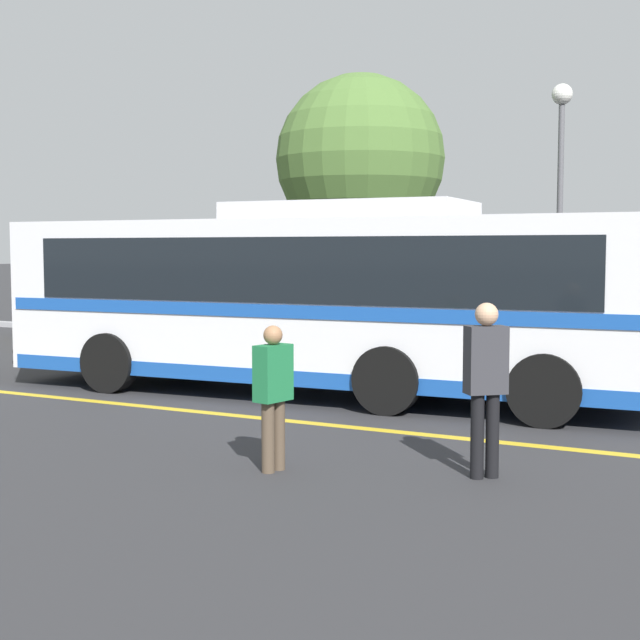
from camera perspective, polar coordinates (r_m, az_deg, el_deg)
ground_plane at (r=14.79m, az=1.80°, el=-4.73°), size 220.00×220.00×0.00m
lane_strip_0 at (r=12.79m, az=-4.56°, el=-6.19°), size 30.68×0.20×0.01m
curb_strip at (r=21.12m, az=8.84°, el=-1.79°), size 38.68×0.36×0.15m
transit_bus at (r=14.49m, az=0.04°, el=1.56°), size 11.10×3.17×3.13m
parked_car_0 at (r=24.81m, az=-14.05°, el=0.54°), size 4.48×2.08×1.38m
parked_car_1 at (r=20.85m, az=-0.03°, el=-0.13°), size 4.58×1.91×1.36m
parked_car_2 at (r=18.62m, az=17.42°, el=-0.96°), size 4.68×2.16×1.28m
pedestrian_1 at (r=9.38m, az=10.56°, el=-3.65°), size 0.46×0.44×1.83m
pedestrian_2 at (r=9.55m, az=-3.02°, el=-4.46°), size 0.30×0.46×1.57m
street_lamp at (r=21.90m, az=15.15°, el=9.78°), size 0.49×0.49×6.23m
tree_0 at (r=24.33m, az=2.59°, el=10.22°), size 4.53×4.53×7.07m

